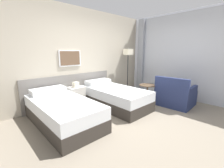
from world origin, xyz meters
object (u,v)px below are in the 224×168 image
at_px(bed_near_door, 62,111).
at_px(side_table, 147,90).
at_px(armchair, 175,96).
at_px(floor_lamp, 128,56).
at_px(bed_near_window, 114,97).
at_px(nightstand, 76,96).

bearing_deg(bed_near_door, side_table, -11.58).
height_order(bed_near_door, armchair, armchair).
bearing_deg(floor_lamp, armchair, -89.22).
relative_size(floor_lamp, side_table, 2.85).
xyz_separation_m(bed_near_window, side_table, (0.86, -0.49, 0.12)).
distance_m(nightstand, side_table, 2.03).
bearing_deg(armchair, bed_near_window, 46.16).
relative_size(nightstand, armchair, 0.72).
distance_m(bed_near_door, armchair, 3.03).
bearing_deg(floor_lamp, bed_near_window, -153.34).
xyz_separation_m(floor_lamp, armchair, (0.02, -1.76, -1.07)).
relative_size(bed_near_window, nightstand, 2.86).
distance_m(floor_lamp, armchair, 2.06).
bearing_deg(bed_near_window, nightstand, 135.58).
bearing_deg(floor_lamp, nightstand, 177.26).
xyz_separation_m(bed_near_door, armchair, (2.81, -1.12, -0.00)).
bearing_deg(armchair, floor_lamp, -2.43).
height_order(bed_near_door, nightstand, nightstand).
bearing_deg(nightstand, floor_lamp, -2.74).
distance_m(bed_near_window, nightstand, 1.06).
distance_m(nightstand, armchair, 2.77).
height_order(bed_near_window, armchair, armchair).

